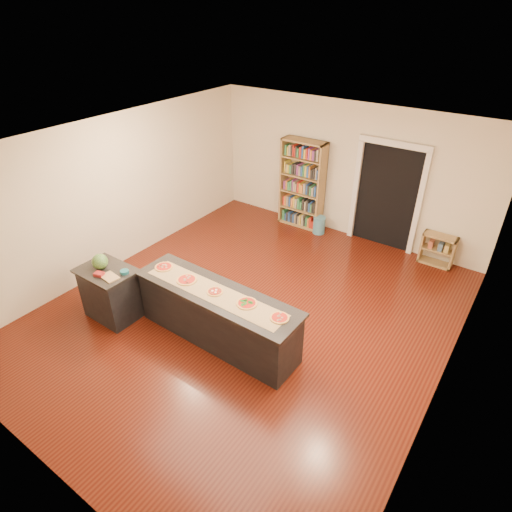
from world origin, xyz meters
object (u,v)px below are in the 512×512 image
Objects in this scene: low_shelf at (438,250)px; waste_bin at (319,225)px; kitchen_island at (217,316)px; side_counter at (111,293)px; bookshelf at (302,184)px; watermelon at (100,262)px.

low_shelf is 2.47m from waste_bin.
side_counter reaches higher than kitchen_island.
kitchen_island is 1.37× the size of bookshelf.
side_counter is at bearing -161.92° from kitchen_island.
side_counter is 4.69m from waste_bin.
low_shelf is at bearing 50.96° from side_counter.
kitchen_island is at bearing -84.95° from waste_bin.
watermelon is at bearing -130.55° from low_shelf.
bookshelf is at bearing 78.32° from watermelon.
low_shelf is at bearing 49.45° from watermelon.
bookshelf is 5.08× the size of waste_bin.
bookshelf reaches higher than waste_bin.
watermelon is (-0.95, -4.60, 0.03)m from bookshelf.
waste_bin is (-2.47, -0.17, -0.12)m from low_shelf.
waste_bin is at bearing 96.01° from kitchen_island.
side_counter is 0.46× the size of bookshelf.
side_counter is at bearing 1.73° from watermelon.
bookshelf is 4.69m from watermelon.
side_counter reaches higher than waste_bin.
watermelon reaches higher than low_shelf.
bookshelf is 8.02× the size of watermelon.
side_counter is at bearing -107.47° from waste_bin.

